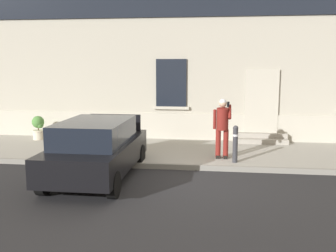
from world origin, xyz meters
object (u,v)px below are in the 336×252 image
object	(u,v)px
hatchback_car_black	(97,148)
bollard_far_left	(94,139)
person_on_phone	(222,125)
planter_terracotta	(104,129)
planter_cream	(38,127)
bollard_near_person	(235,143)

from	to	relation	value
hatchback_car_black	bollard_far_left	xyz separation A→B (m)	(-0.59, 1.54, -0.08)
person_on_phone	planter_terracotta	world-z (taller)	person_on_phone
hatchback_car_black	planter_cream	size ratio (longest dim) A/B	4.74
bollard_near_person	planter_terracotta	bearing A→B (deg)	151.10
bollard_near_person	person_on_phone	size ratio (longest dim) A/B	0.60
bollard_far_left	planter_terracotta	world-z (taller)	bollard_far_left
hatchback_car_black	bollard_near_person	size ratio (longest dim) A/B	3.90
bollard_far_left	bollard_near_person	bearing A→B (deg)	0.00
hatchback_car_black	planter_terracotta	size ratio (longest dim) A/B	4.74
planter_cream	planter_terracotta	world-z (taller)	same
bollard_near_person	planter_cream	bearing A→B (deg)	160.30
bollard_far_left	planter_cream	size ratio (longest dim) A/B	1.22
hatchback_car_black	planter_terracotta	world-z (taller)	hatchback_car_black
bollard_far_left	planter_cream	xyz separation A→B (m)	(-2.91, 2.50, -0.11)
bollard_far_left	planter_terracotta	bearing A→B (deg)	99.94
bollard_near_person	planter_cream	xyz separation A→B (m)	(-6.98, 2.50, -0.11)
bollard_far_left	person_on_phone	bearing A→B (deg)	5.89
bollard_near_person	bollard_far_left	bearing A→B (deg)	180.00
planter_cream	planter_terracotta	bearing A→B (deg)	-0.31
hatchback_car_black	planter_cream	xyz separation A→B (m)	(-3.50, 4.04, -0.18)
bollard_near_person	person_on_phone	world-z (taller)	person_on_phone
bollard_far_left	person_on_phone	xyz separation A→B (m)	(3.70, 0.38, 0.44)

